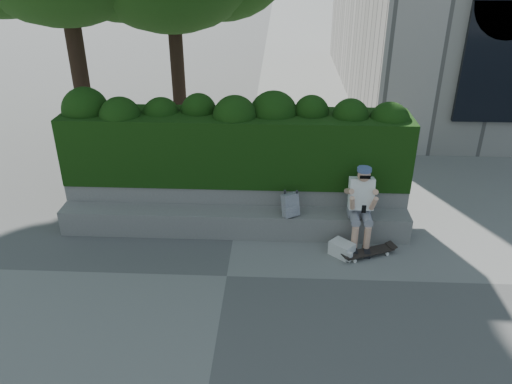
# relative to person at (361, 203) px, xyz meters

# --- Properties ---
(ground) EXTENTS (80.00, 80.00, 0.00)m
(ground) POSITION_rel_person_xyz_m (-2.12, -1.07, -0.75)
(ground) COLOR slate
(ground) RESTS_ON ground
(bench_ledge) EXTENTS (6.00, 0.45, 0.45)m
(bench_ledge) POSITION_rel_person_xyz_m (-2.12, 0.18, -0.53)
(bench_ledge) COLOR gray
(bench_ledge) RESTS_ON ground
(planter_wall) EXTENTS (6.00, 0.50, 0.75)m
(planter_wall) POSITION_rel_person_xyz_m (-2.12, 0.66, -0.38)
(planter_wall) COLOR gray
(planter_wall) RESTS_ON ground
(hedge) EXTENTS (6.00, 1.00, 1.20)m
(hedge) POSITION_rel_person_xyz_m (-2.12, 0.88, 0.60)
(hedge) COLOR black
(hedge) RESTS_ON planter_wall
(person) EXTENTS (0.40, 0.76, 1.38)m
(person) POSITION_rel_person_xyz_m (0.00, 0.00, 0.00)
(person) COLOR gray
(person) RESTS_ON ground
(skateboard) EXTENTS (0.88, 0.53, 0.09)m
(skateboard) POSITION_rel_person_xyz_m (0.13, -0.41, -0.68)
(skateboard) COLOR black
(skateboard) RESTS_ON ground
(backpack_plaid) EXTENTS (0.30, 0.26, 0.39)m
(backpack_plaid) POSITION_rel_person_xyz_m (-1.15, 0.08, -0.11)
(backpack_plaid) COLOR #A5A6AA
(backpack_plaid) RESTS_ON bench_ledge
(backpack_ground) EXTENTS (0.44, 0.44, 0.24)m
(backpack_ground) POSITION_rel_person_xyz_m (-0.31, -0.40, -0.63)
(backpack_ground) COLOR silver
(backpack_ground) RESTS_ON ground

